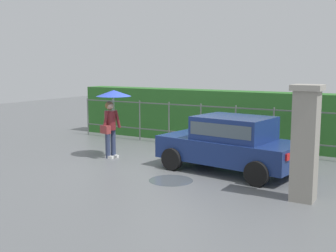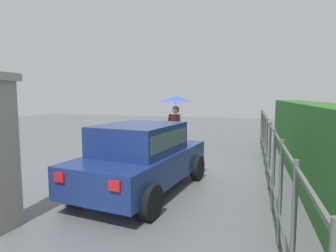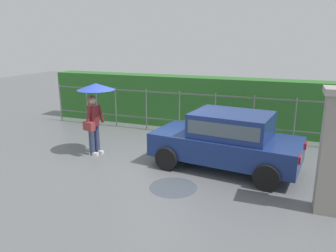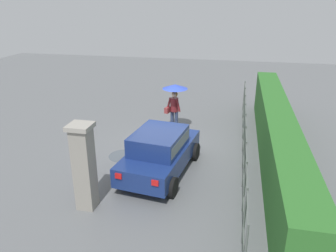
{
  "view_description": "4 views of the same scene",
  "coord_description": "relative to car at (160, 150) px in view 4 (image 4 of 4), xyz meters",
  "views": [
    {
      "loc": [
        6.11,
        -10.06,
        2.82
      ],
      "look_at": [
        -0.05,
        0.28,
        1.09
      ],
      "focal_mm": 45.72,
      "sensor_mm": 36.0,
      "label": 1
    },
    {
      "loc": [
        7.44,
        2.58,
        2.07
      ],
      "look_at": [
        -0.0,
        0.36,
        1.25
      ],
      "focal_mm": 30.25,
      "sensor_mm": 36.0,
      "label": 2
    },
    {
      "loc": [
        3.25,
        -7.69,
        3.27
      ],
      "look_at": [
        0.25,
        0.28,
        0.99
      ],
      "focal_mm": 35.09,
      "sensor_mm": 36.0,
      "label": 3
    },
    {
      "loc": [
        11.1,
        2.58,
        5.33
      ],
      "look_at": [
        0.23,
        0.24,
        1.01
      ],
      "focal_mm": 35.02,
      "sensor_mm": 36.0,
      "label": 4
    }
  ],
  "objects": [
    {
      "name": "pedestrian",
      "position": [
        -3.73,
        -0.26,
        0.74
      ],
      "size": [
        1.05,
        1.05,
        2.06
      ],
      "rotation": [
        0.0,
        0.0,
        -0.28
      ],
      "color": "#2D3856",
      "rests_on": "ground"
    },
    {
      "name": "hedge_row",
      "position": [
        -1.57,
        3.69,
        0.15
      ],
      "size": [
        12.39,
        0.9,
        1.9
      ],
      "primitive_type": "cube",
      "color": "#2D6B28",
      "rests_on": "ground"
    },
    {
      "name": "ground_plane",
      "position": [
        -1.86,
        -0.32,
        -0.8
      ],
      "size": [
        40.0,
        40.0,
        0.0
      ],
      "primitive_type": "plane",
      "color": "slate"
    },
    {
      "name": "puddle_near",
      "position": [
        -0.9,
        -1.58,
        -0.8
      ],
      "size": [
        1.09,
        1.09,
        0.0
      ],
      "primitive_type": "cylinder",
      "color": "#4C545B",
      "rests_on": "ground"
    },
    {
      "name": "fence_section",
      "position": [
        -1.57,
        2.66,
        0.02
      ],
      "size": [
        11.44,
        0.05,
        1.5
      ],
      "color": "#59605B",
      "rests_on": "ground"
    },
    {
      "name": "gate_pillar",
      "position": [
        2.26,
        -1.5,
        0.44
      ],
      "size": [
        0.6,
        0.6,
        2.42
      ],
      "color": "gray",
      "rests_on": "ground"
    },
    {
      "name": "car",
      "position": [
        0.0,
        0.0,
        0.0
      ],
      "size": [
        3.9,
        2.25,
        1.48
      ],
      "rotation": [
        0.0,
        0.0,
        3.01
      ],
      "color": "navy",
      "rests_on": "ground"
    }
  ]
}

